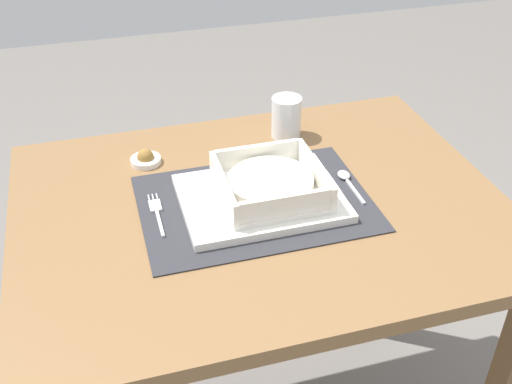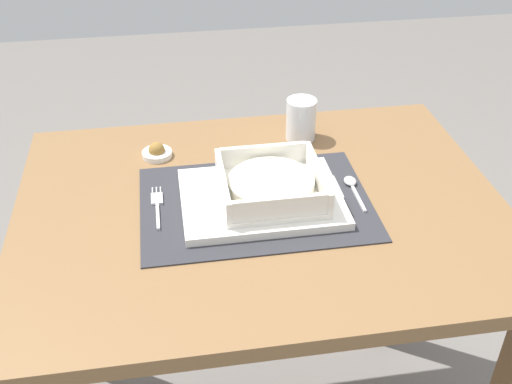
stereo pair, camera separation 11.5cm
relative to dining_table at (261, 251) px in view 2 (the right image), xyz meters
The scene contains 10 objects.
dining_table is the anchor object (origin of this frame).
placemat 0.12m from the dining_table, 155.35° to the right, with size 0.43×0.30×0.00m, color #2D2D33.
serving_plate 0.13m from the dining_table, 162.18° to the left, with size 0.30×0.23×0.02m, color white.
porridge_bowl 0.16m from the dining_table, ahead, with size 0.19×0.19×0.05m.
fork 0.23m from the dining_table, behind, with size 0.02×0.13×0.00m.
spoon 0.22m from the dining_table, ahead, with size 0.02×0.11×0.01m.
butter_knife 0.20m from the dining_table, ahead, with size 0.01×0.13×0.01m.
bread_knife 0.18m from the dining_table, ahead, with size 0.01×0.13×0.01m.
drinking_glass 0.31m from the dining_table, 61.29° to the left, with size 0.07×0.07×0.09m.
condiment_saucer 0.30m from the dining_table, 132.98° to the left, with size 0.06×0.06×0.03m.
Camera 2 is at (-0.16, -0.94, 1.43)m, focal length 43.53 mm.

